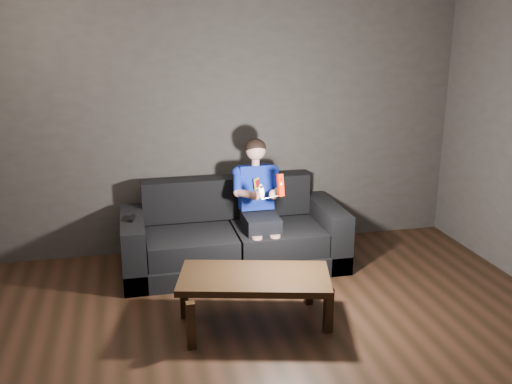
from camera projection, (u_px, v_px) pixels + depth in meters
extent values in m
plane|color=black|center=(287.00, 382.00, 3.75)|extent=(5.00, 5.00, 0.00)
cube|color=#373330|center=(220.00, 119.00, 5.70)|extent=(5.00, 0.04, 2.70)
cube|color=black|center=(234.00, 258.00, 5.51)|extent=(2.09, 0.90, 0.18)
cube|color=black|center=(191.00, 246.00, 5.27)|extent=(0.82, 0.64, 0.22)
cube|color=black|center=(278.00, 238.00, 5.45)|extent=(0.82, 0.64, 0.22)
cube|color=black|center=(227.00, 197.00, 5.69)|extent=(1.67, 0.21, 0.41)
cube|color=black|center=(134.00, 247.00, 5.25)|extent=(0.21, 0.90, 0.57)
cube|color=black|center=(327.00, 231.00, 5.66)|extent=(0.21, 0.90, 0.57)
cube|color=black|center=(261.00, 223.00, 5.34)|extent=(0.32, 0.40, 0.15)
cube|color=#090C97|center=(256.00, 187.00, 5.46)|extent=(0.32, 0.23, 0.44)
cube|color=yellow|center=(258.00, 183.00, 5.36)|extent=(0.10, 0.10, 0.11)
cube|color=#A90C18|center=(258.00, 183.00, 5.35)|extent=(0.06, 0.06, 0.07)
cylinder|color=#DF9689|center=(256.00, 163.00, 5.39)|extent=(0.07, 0.07, 0.06)
sphere|color=#DF9689|center=(256.00, 150.00, 5.36)|extent=(0.19, 0.19, 0.19)
ellipsoid|color=black|center=(255.00, 147.00, 5.36)|extent=(0.20, 0.20, 0.17)
cylinder|color=#090C97|center=(237.00, 182.00, 5.33)|extent=(0.08, 0.24, 0.20)
cylinder|color=#090C97|center=(277.00, 180.00, 5.42)|extent=(0.08, 0.24, 0.20)
cylinder|color=#DF9689|center=(247.00, 192.00, 5.20)|extent=(0.15, 0.25, 0.11)
cylinder|color=#DF9689|center=(277.00, 190.00, 5.26)|extent=(0.15, 0.25, 0.11)
sphere|color=#DF9689|center=(255.00, 196.00, 5.12)|extent=(0.09, 0.09, 0.09)
sphere|color=#DF9689|center=(274.00, 194.00, 5.16)|extent=(0.09, 0.09, 0.09)
cylinder|color=#DF9689|center=(257.00, 255.00, 5.19)|extent=(0.10, 0.10, 0.36)
cylinder|color=#DF9689|center=(275.00, 253.00, 5.23)|extent=(0.10, 0.10, 0.36)
cube|color=red|center=(281.00, 185.00, 4.90)|extent=(0.06, 0.08, 0.20)
cube|color=#711404|center=(281.00, 180.00, 4.87)|extent=(0.03, 0.02, 0.03)
cylinder|color=white|center=(281.00, 187.00, 4.88)|extent=(0.02, 0.01, 0.02)
ellipsoid|color=white|center=(261.00, 191.00, 4.88)|extent=(0.07, 0.09, 0.14)
cylinder|color=black|center=(262.00, 187.00, 4.84)|extent=(0.02, 0.01, 0.02)
cube|color=black|center=(132.00, 218.00, 5.12)|extent=(0.07, 0.15, 0.03)
cube|color=black|center=(131.00, 215.00, 5.16)|extent=(0.02, 0.02, 0.00)
cube|color=black|center=(254.00, 278.00, 4.36)|extent=(1.25, 0.84, 0.05)
cube|color=black|center=(191.00, 326.00, 4.09)|extent=(0.06, 0.06, 0.37)
cube|color=black|center=(328.00, 310.00, 4.32)|extent=(0.06, 0.06, 0.37)
cube|color=black|center=(184.00, 296.00, 4.53)|extent=(0.06, 0.06, 0.37)
cube|color=black|center=(309.00, 283.00, 4.75)|extent=(0.06, 0.06, 0.37)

